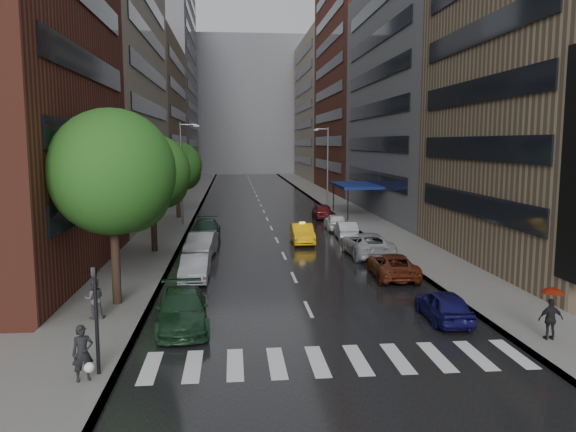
% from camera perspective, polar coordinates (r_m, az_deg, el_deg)
% --- Properties ---
extents(ground, '(220.00, 220.00, 0.00)m').
position_cam_1_polar(ground, '(21.70, 3.54, -12.51)').
color(ground, gray).
rests_on(ground, ground).
extents(road, '(14.00, 140.00, 0.01)m').
position_cam_1_polar(road, '(70.59, -2.93, 1.46)').
color(road, black).
rests_on(road, ground).
extents(sidewalk_left, '(4.00, 140.00, 0.15)m').
position_cam_1_polar(sidewalk_left, '(70.74, -10.23, 1.42)').
color(sidewalk_left, gray).
rests_on(sidewalk_left, ground).
extents(sidewalk_right, '(4.00, 140.00, 0.15)m').
position_cam_1_polar(sidewalk_right, '(71.57, 4.29, 1.59)').
color(sidewalk_right, gray).
rests_on(sidewalk_right, ground).
extents(crosswalk, '(13.15, 2.80, 0.01)m').
position_cam_1_polar(crosswalk, '(19.89, 5.07, -14.40)').
color(crosswalk, silver).
rests_on(crosswalk, ground).
extents(buildings_left, '(8.00, 108.00, 38.00)m').
position_cam_1_polar(buildings_left, '(80.23, -14.39, 13.40)').
color(buildings_left, maroon).
rests_on(buildings_left, ground).
extents(buildings_right, '(8.05, 109.10, 36.00)m').
position_cam_1_polar(buildings_right, '(79.34, 7.92, 12.94)').
color(buildings_right, '#937A5B').
rests_on(buildings_right, ground).
extents(building_far, '(40.00, 14.00, 32.00)m').
position_cam_1_polar(building_far, '(138.43, -4.34, 11.03)').
color(building_far, slate).
rests_on(building_far, ground).
extents(tree_near, '(5.60, 5.60, 8.93)m').
position_cam_1_polar(tree_near, '(26.01, -17.44, 4.27)').
color(tree_near, '#382619').
rests_on(tree_near, ground).
extents(tree_mid, '(5.01, 5.01, 7.99)m').
position_cam_1_polar(tree_mid, '(38.28, -13.63, 4.36)').
color(tree_mid, '#382619').
rests_on(tree_mid, ground).
extents(tree_far, '(4.70, 4.70, 7.50)m').
position_cam_1_polar(tree_far, '(55.29, -11.18, 4.98)').
color(tree_far, '#382619').
rests_on(tree_far, ground).
extents(taxi, '(1.58, 4.40, 1.44)m').
position_cam_1_polar(taxi, '(41.50, 1.45, -1.79)').
color(taxi, '#F7AF0D').
rests_on(taxi, ground).
extents(parked_cars_left, '(2.51, 25.70, 1.57)m').
position_cam_1_polar(parked_cars_left, '(34.28, -9.06, -3.81)').
color(parked_cars_left, '#18351F').
rests_on(parked_cars_left, ground).
extents(parked_cars_right, '(2.80, 36.16, 1.56)m').
position_cam_1_polar(parked_cars_right, '(39.47, 7.19, -2.33)').
color(parked_cars_right, '#110F47').
rests_on(parked_cars_right, ground).
extents(ped_bag_walker, '(0.75, 0.63, 1.75)m').
position_cam_1_polar(ped_bag_walker, '(18.73, -20.10, -13.04)').
color(ped_bag_walker, black).
rests_on(ped_bag_walker, sidewalk_left).
extents(ped_black_umbrella, '(0.96, 0.98, 2.09)m').
position_cam_1_polar(ped_black_umbrella, '(24.71, -19.12, -7.07)').
color(ped_black_umbrella, '#47464B').
rests_on(ped_black_umbrella, sidewalk_left).
extents(ped_red_umbrella, '(0.94, 0.82, 2.01)m').
position_cam_1_polar(ped_red_umbrella, '(23.11, 25.19, -8.49)').
color(ped_red_umbrella, black).
rests_on(ped_red_umbrella, sidewalk_right).
extents(traffic_light, '(0.18, 0.15, 3.45)m').
position_cam_1_polar(traffic_light, '(18.71, -18.92, -9.03)').
color(traffic_light, black).
rests_on(traffic_light, sidewalk_left).
extents(street_lamp_left, '(1.74, 0.22, 9.00)m').
position_cam_1_polar(street_lamp_left, '(50.38, -10.70, 4.49)').
color(street_lamp_left, gray).
rests_on(street_lamp_left, sidewalk_left).
extents(street_lamp_right, '(1.74, 0.22, 9.00)m').
position_cam_1_polar(street_lamp_right, '(66.10, 3.98, 5.29)').
color(street_lamp_right, gray).
rests_on(street_lamp_right, sidewalk_right).
extents(awning, '(4.00, 8.00, 3.12)m').
position_cam_1_polar(awning, '(56.64, 6.91, 3.10)').
color(awning, navy).
rests_on(awning, sidewalk_right).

